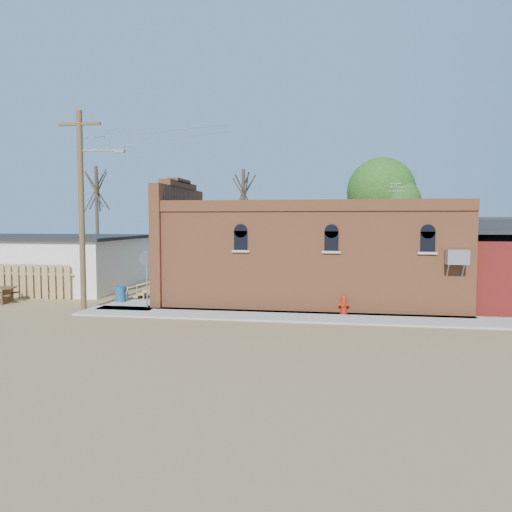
% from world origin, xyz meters
% --- Properties ---
extents(ground, '(120.00, 120.00, 0.00)m').
position_xyz_m(ground, '(0.00, 0.00, 0.00)').
color(ground, olive).
rests_on(ground, ground).
extents(sidewalk_south, '(19.00, 2.20, 0.08)m').
position_xyz_m(sidewalk_south, '(1.50, 0.90, 0.04)').
color(sidewalk_south, '#9E9991').
rests_on(sidewalk_south, ground).
extents(sidewalk_west, '(2.60, 10.00, 0.08)m').
position_xyz_m(sidewalk_west, '(-6.30, 6.00, 0.04)').
color(sidewalk_west, '#9E9991').
rests_on(sidewalk_west, ground).
extents(brick_bar, '(16.40, 7.97, 6.30)m').
position_xyz_m(brick_bar, '(1.64, 5.49, 2.34)').
color(brick_bar, '#A95A33').
rests_on(brick_bar, ground).
extents(wood_fence, '(5.20, 0.10, 1.80)m').
position_xyz_m(wood_fence, '(-12.80, 3.80, 0.90)').
color(wood_fence, olive).
rests_on(wood_fence, ground).
extents(utility_pole, '(3.12, 0.26, 9.00)m').
position_xyz_m(utility_pole, '(-8.14, 1.20, 4.77)').
color(utility_pole, '#49381D').
rests_on(utility_pole, ground).
extents(tree_bare_near, '(2.80, 2.80, 7.65)m').
position_xyz_m(tree_bare_near, '(-3.00, 13.00, 5.96)').
color(tree_bare_near, '#4D392C').
rests_on(tree_bare_near, ground).
extents(tree_bare_far, '(2.80, 2.80, 8.16)m').
position_xyz_m(tree_bare_far, '(-14.00, 14.00, 6.36)').
color(tree_bare_far, '#4D392C').
rests_on(tree_bare_far, ground).
extents(tree_leafy, '(4.40, 4.40, 8.15)m').
position_xyz_m(tree_leafy, '(6.00, 13.50, 5.93)').
color(tree_leafy, '#4D392C').
rests_on(tree_leafy, ground).
extents(fire_hydrant, '(0.46, 0.44, 0.80)m').
position_xyz_m(fire_hydrant, '(3.56, 1.80, 0.47)').
color(fire_hydrant, '#A91B09').
rests_on(fire_hydrant, sidewalk_south).
extents(stop_sign, '(0.51, 0.59, 2.63)m').
position_xyz_m(stop_sign, '(-5.37, 1.80, 2.10)').
color(stop_sign, '#95959B').
rests_on(stop_sign, sidewalk_south).
extents(trash_barrel, '(0.62, 0.62, 0.78)m').
position_xyz_m(trash_barrel, '(-7.30, 3.17, 0.47)').
color(trash_barrel, navy).
rests_on(trash_barrel, sidewalk_west).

